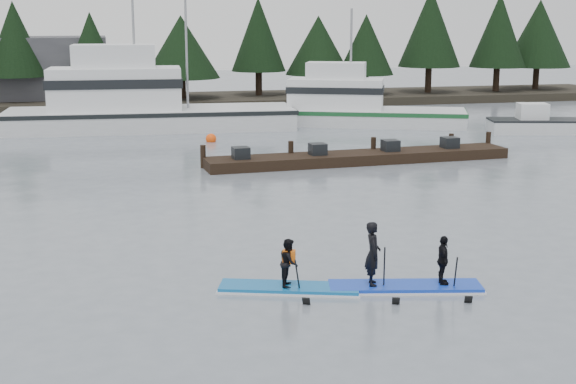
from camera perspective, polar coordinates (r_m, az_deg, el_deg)
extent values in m
plane|color=slate|center=(19.77, 3.99, -6.77)|extent=(160.00, 160.00, 0.00)
cube|color=#2D281E|center=(60.40, -7.86, 6.42)|extent=(70.00, 8.00, 0.60)
cube|color=silver|center=(47.69, -9.67, 4.56)|extent=(16.74, 5.58, 2.20)
cube|color=white|center=(47.48, -12.17, 7.21)|extent=(7.61, 3.74, 2.38)
cylinder|color=gray|center=(47.30, -10.89, 10.19)|extent=(0.14, 0.14, 7.24)
cube|color=silver|center=(49.12, 5.15, 4.88)|extent=(12.96, 7.97, 1.79)
cube|color=white|center=(49.03, 3.42, 7.00)|extent=(6.19, 4.48, 1.79)
cylinder|color=gray|center=(48.80, 4.49, 9.40)|extent=(0.14, 0.14, 5.94)
cube|color=silver|center=(47.81, 18.08, 4.48)|extent=(6.95, 3.55, 0.78)
cube|color=black|center=(36.32, 5.11, 2.46)|extent=(14.16, 2.75, 0.47)
sphere|color=#FF4C0C|center=(48.10, 7.15, 4.57)|extent=(0.48, 0.48, 0.48)
sphere|color=#FF4C0C|center=(42.47, -5.49, 3.58)|extent=(0.56, 0.56, 0.56)
cube|color=#1162A8|center=(19.48, 0.08, -6.84)|extent=(3.45, 1.82, 0.13)
imported|color=black|center=(19.28, 0.08, -5.02)|extent=(0.59, 0.67, 1.16)
cube|color=orange|center=(19.24, 0.08, -4.63)|extent=(0.35, 0.28, 0.32)
cylinder|color=black|center=(19.20, 0.77, -6.56)|extent=(0.41, 0.79, 1.46)
cube|color=#153BC4|center=(19.76, 8.32, -6.68)|extent=(3.78, 1.61, 0.13)
imported|color=black|center=(19.38, 6.06, -4.37)|extent=(0.48, 0.64, 1.56)
cylinder|color=black|center=(19.34, 6.85, -5.81)|extent=(0.36, 0.90, 1.60)
imported|color=black|center=(19.72, 10.97, -4.78)|extent=(0.43, 0.75, 1.21)
cylinder|color=black|center=(19.71, 11.76, -6.24)|extent=(0.33, 0.83, 1.47)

